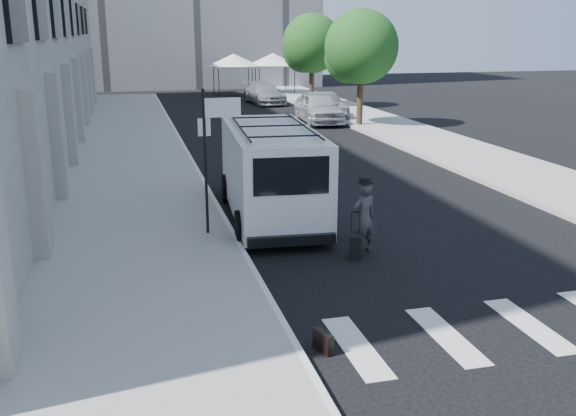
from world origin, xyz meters
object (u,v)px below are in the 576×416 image
parked_car_c (264,93)px  businessman (364,218)px  briefcase (323,341)px  cargo_van (270,171)px  suitcase (355,246)px  parked_car_b (323,105)px  parked_car_a (319,108)px

parked_car_c → businessman: bearing=-102.8°
briefcase → cargo_van: (0.89, 7.72, 1.10)m
briefcase → suitcase: suitcase is taller
parked_car_b → cargo_van: bearing=-116.0°
briefcase → cargo_van: bearing=66.6°
businessman → parked_car_b: businessman is taller
cargo_van → parked_car_c: size_ratio=1.35×
briefcase → parked_car_c: 35.69m
cargo_van → parked_car_b: size_ratio=1.50×
parked_car_b → businessman: bearing=-109.7°
parked_car_a → parked_car_b: bearing=68.6°
cargo_van → parked_car_c: bearing=82.1°
briefcase → suitcase: (1.99, 3.95, 0.11)m
suitcase → parked_car_b: parked_car_b is taller
suitcase → parked_car_a: (5.54, 21.04, 0.55)m
businessman → parked_car_a: (5.21, 20.68, 0.00)m
parked_car_a → parked_car_c: bearing=97.2°
briefcase → suitcase: size_ratio=0.41×
briefcase → parked_car_a: parked_car_a is taller
businessman → parked_car_c: (4.34, 30.75, -0.11)m
suitcase → briefcase: bearing=-99.1°
suitcase → cargo_van: size_ratio=0.16×
briefcase → cargo_van: 7.85m
briefcase → parked_car_a: size_ratio=0.09×
suitcase → parked_car_a: 21.76m
parked_car_c → parked_car_b: bearing=-82.8°
briefcase → cargo_van: size_ratio=0.07×
businessman → parked_car_a: 21.32m
businessman → briefcase: businessman is taller
cargo_van → parked_car_a: size_ratio=1.37×
cargo_van → suitcase: bearing=-69.8°
cargo_van → parked_car_c: (5.76, 27.34, -0.55)m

